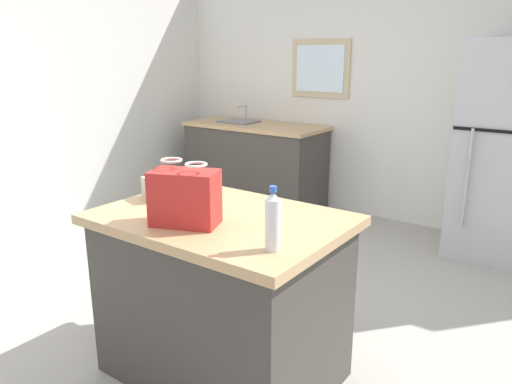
{
  "coord_description": "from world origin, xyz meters",
  "views": [
    {
      "loc": [
        1.72,
        -2.11,
        1.67
      ],
      "look_at": [
        0.23,
        -0.05,
        0.95
      ],
      "focal_mm": 34.35,
      "sensor_mm": 36.0,
      "label": 1
    }
  ],
  "objects_px": {
    "kitchen_island": "(222,296)",
    "refrigerator": "(506,152)",
    "small_box": "(158,188)",
    "bottle": "(273,222)",
    "shopping_bag": "(185,197)"
  },
  "relations": [
    {
      "from": "shopping_bag",
      "to": "bottle",
      "type": "height_order",
      "value": "shopping_bag"
    },
    {
      "from": "kitchen_island",
      "to": "bottle",
      "type": "distance_m",
      "value": 0.76
    },
    {
      "from": "refrigerator",
      "to": "bottle",
      "type": "distance_m",
      "value": 2.86
    },
    {
      "from": "refrigerator",
      "to": "shopping_bag",
      "type": "distance_m",
      "value": 2.95
    },
    {
      "from": "refrigerator",
      "to": "small_box",
      "type": "relative_size",
      "value": 11.07
    },
    {
      "from": "kitchen_island",
      "to": "bottle",
      "type": "relative_size",
      "value": 4.51
    },
    {
      "from": "small_box",
      "to": "bottle",
      "type": "bearing_deg",
      "value": -14.63
    },
    {
      "from": "small_box",
      "to": "kitchen_island",
      "type": "bearing_deg",
      "value": -2.31
    },
    {
      "from": "shopping_bag",
      "to": "refrigerator",
      "type": "bearing_deg",
      "value": 72.44
    },
    {
      "from": "refrigerator",
      "to": "small_box",
      "type": "xyz_separation_m",
      "value": [
        -1.3,
        -2.59,
        0.07
      ]
    },
    {
      "from": "kitchen_island",
      "to": "refrigerator",
      "type": "relative_size",
      "value": 0.68
    },
    {
      "from": "shopping_bag",
      "to": "bottle",
      "type": "distance_m",
      "value": 0.5
    },
    {
      "from": "kitchen_island",
      "to": "small_box",
      "type": "xyz_separation_m",
      "value": [
        -0.46,
        0.02,
        0.51
      ]
    },
    {
      "from": "kitchen_island",
      "to": "bottle",
      "type": "xyz_separation_m",
      "value": [
        0.46,
        -0.22,
        0.57
      ]
    },
    {
      "from": "refrigerator",
      "to": "small_box",
      "type": "bearing_deg",
      "value": -116.68
    }
  ]
}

